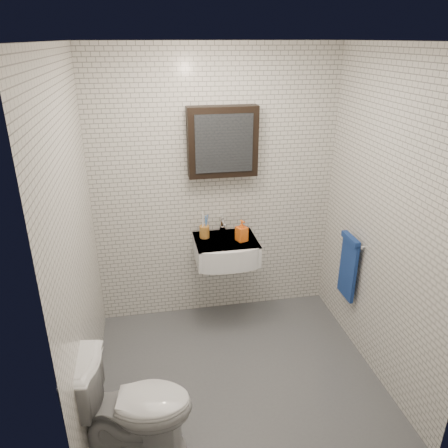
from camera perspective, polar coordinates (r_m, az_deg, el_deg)
The scene contains 9 objects.
ground at distance 3.74m, azimuth 1.80°, elevation -19.03°, with size 2.20×2.00×0.01m, color #515459.
room_shell at distance 2.97m, azimuth 2.15°, elevation 2.38°, with size 2.22×2.02×2.51m.
washbasin at distance 3.92m, azimuth 0.35°, elevation -3.54°, with size 0.55×0.50×0.20m.
faucet at distance 4.03m, azimuth -0.19°, elevation -0.25°, with size 0.06×0.20×0.15m.
mirror_cabinet at distance 3.78m, azimuth -0.19°, elevation 10.68°, with size 0.60×0.15×0.60m.
towel_rail at distance 3.91m, azimuth 15.96°, elevation -5.08°, with size 0.09×0.30×0.58m.
toothbrush_cup at distance 3.94m, azimuth -2.57°, elevation -0.93°, with size 0.12×0.12×0.25m.
soap_bottle at distance 3.86m, azimuth 2.33°, elevation -0.87°, with size 0.09×0.09×0.19m, color #FF5B1A.
toilet at distance 3.04m, azimuth -11.73°, elevation -22.14°, with size 0.42×0.74×0.76m, color white.
Camera 1 is at (-0.63, -2.70, 2.52)m, focal length 35.00 mm.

